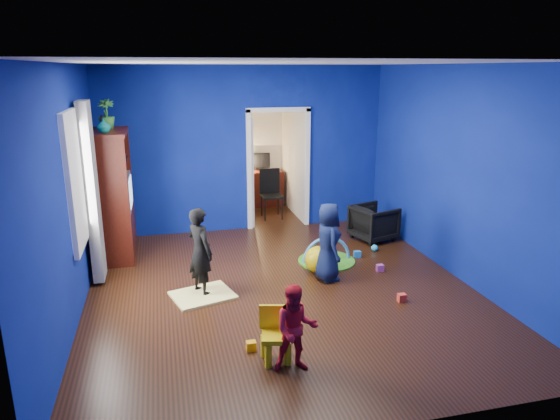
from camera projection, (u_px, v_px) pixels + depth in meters
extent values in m
cube|color=black|center=(282.00, 290.00, 6.61)|extent=(5.00, 5.50, 0.01)
cube|color=white|center=(282.00, 63.00, 5.82)|extent=(5.00, 5.50, 0.01)
cube|color=navy|center=(245.00, 150.00, 8.79)|extent=(5.00, 0.02, 2.90)
cube|color=navy|center=(372.00, 265.00, 3.64)|extent=(5.00, 0.02, 2.90)
cube|color=navy|center=(68.00, 195.00, 5.65)|extent=(0.02, 5.50, 2.90)
cube|color=navy|center=(461.00, 174.00, 6.78)|extent=(0.02, 5.50, 2.90)
imported|color=black|center=(374.00, 223.00, 8.51)|extent=(0.82, 0.81, 0.60)
imported|color=black|center=(200.00, 251.00, 6.38)|extent=(0.46, 0.51, 1.16)
imported|color=#10183C|center=(328.00, 242.00, 6.82)|extent=(0.36, 0.54, 1.09)
imported|color=red|center=(296.00, 329.00, 4.76)|extent=(0.47, 0.39, 0.88)
imported|color=#0B575D|center=(104.00, 126.00, 7.01)|extent=(0.25, 0.25, 0.20)
imported|color=#378D33|center=(106.00, 114.00, 7.46)|extent=(0.25, 0.25, 0.44)
cube|color=#42180B|center=(112.00, 195.00, 7.59)|extent=(0.58, 1.14, 1.96)
cube|color=silver|center=(115.00, 192.00, 7.59)|extent=(0.46, 0.70, 0.54)
cube|color=#F2E07A|center=(203.00, 295.00, 6.44)|extent=(0.89, 0.79, 0.03)
sphere|color=yellow|center=(318.00, 260.00, 7.14)|extent=(0.39, 0.39, 0.39)
cube|color=yellow|center=(276.00, 338.00, 4.97)|extent=(0.34, 0.34, 0.50)
cylinder|color=green|center=(326.00, 261.00, 7.60)|extent=(0.86, 0.86, 0.02)
torus|color=#3F8CD8|center=(326.00, 260.00, 7.60)|extent=(0.78, 0.09, 0.77)
cube|color=white|center=(74.00, 180.00, 5.96)|extent=(0.03, 0.95, 1.55)
cube|color=slate|center=(92.00, 193.00, 6.58)|extent=(0.14, 0.42, 2.40)
cube|color=white|center=(278.00, 171.00, 9.03)|extent=(1.16, 0.10, 2.10)
cube|color=#3D140A|center=(262.00, 188.00, 10.63)|extent=(0.88, 0.44, 0.75)
cube|color=black|center=(260.00, 161.00, 10.58)|extent=(0.40, 0.05, 0.32)
sphere|color=#FFD88C|center=(248.00, 163.00, 10.47)|extent=(0.14, 0.14, 0.14)
cube|color=black|center=(272.00, 195.00, 9.71)|extent=(0.40, 0.40, 0.92)
cube|color=white|center=(260.00, 109.00, 10.28)|extent=(0.88, 0.24, 0.04)
cube|color=#F43C28|center=(402.00, 298.00, 6.29)|extent=(0.10, 0.08, 0.10)
sphere|color=#29B8EB|center=(375.00, 248.00, 8.03)|extent=(0.11, 0.11, 0.11)
cube|color=orange|center=(251.00, 346.00, 5.20)|extent=(0.10, 0.08, 0.10)
sphere|color=#36BD5B|center=(315.00, 266.00, 7.30)|extent=(0.11, 0.11, 0.11)
cube|color=#C449A2|center=(380.00, 268.00, 7.23)|extent=(0.10, 0.08, 0.10)
cube|color=#267ED7|center=(357.00, 254.00, 7.76)|extent=(0.10, 0.08, 0.10)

